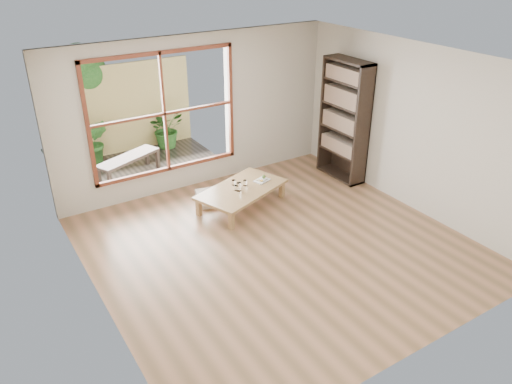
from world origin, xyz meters
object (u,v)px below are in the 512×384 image
at_px(bookshelf, 344,121).
at_px(food_tray, 262,180).
at_px(low_table, 242,190).
at_px(garden_bench, 128,160).

bearing_deg(bookshelf, food_tray, 179.04).
relative_size(low_table, bookshelf, 0.78).
bearing_deg(low_table, garden_bench, 100.49).
relative_size(bookshelf, food_tray, 7.16).
bearing_deg(food_tray, low_table, 169.16).
distance_m(bookshelf, garden_bench, 3.93).
xyz_separation_m(food_tray, garden_bench, (-1.62, 1.95, 0.02)).
bearing_deg(garden_bench, low_table, -83.31).
bearing_deg(bookshelf, low_table, -179.15).
relative_size(low_table, garden_bench, 1.29).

